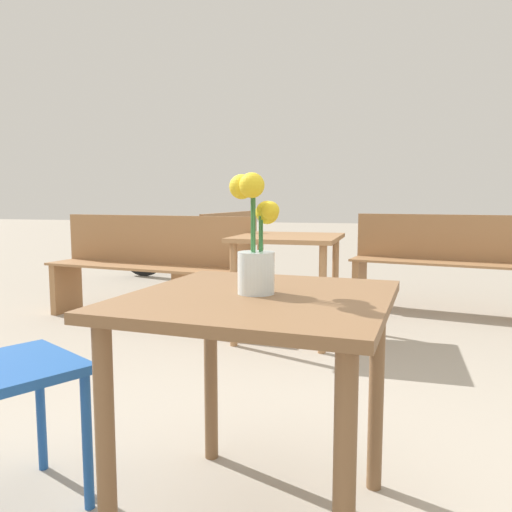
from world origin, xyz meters
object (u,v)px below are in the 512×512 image
at_px(bench_far, 225,248).
at_px(table_back, 288,253).
at_px(flower_vase, 255,243).
at_px(bicycle, 176,251).
at_px(table_front, 259,334).
at_px(bench_middle, 150,262).
at_px(bench_near, 446,260).

distance_m(bench_far, table_back, 1.87).
relative_size(bench_far, table_back, 2.12).
height_order(flower_vase, bicycle, flower_vase).
xyz_separation_m(table_front, flower_vase, (-0.01, 0.01, 0.26)).
bearing_deg(table_back, bench_far, 122.61).
xyz_separation_m(flower_vase, bench_far, (-1.33, 3.66, -0.39)).
height_order(bench_middle, bench_far, same).
bearing_deg(bench_near, bench_middle, -159.30).
bearing_deg(bench_far, table_front, -69.86).
xyz_separation_m(flower_vase, bicycle, (-2.21, 4.37, -0.52)).
bearing_deg(table_front, table_back, 99.19).
bearing_deg(bench_middle, table_front, -56.50).
height_order(table_front, bench_middle, bench_middle).
distance_m(bench_middle, bench_far, 1.35).
relative_size(table_back, bicycle, 0.51).
height_order(bench_near, bench_far, same).
relative_size(bench_middle, bicycle, 1.14).
relative_size(table_front, table_back, 1.02).
distance_m(flower_vase, bench_near, 3.36).
relative_size(bench_near, bench_middle, 0.91).
bearing_deg(flower_vase, bench_middle, 123.34).
xyz_separation_m(flower_vase, bench_near, (0.85, 3.22, -0.39)).
distance_m(bench_near, bicycle, 3.28).
relative_size(table_front, flower_vase, 2.38).
bearing_deg(bench_far, flower_vase, -70.01).
distance_m(table_front, bench_near, 3.34).
xyz_separation_m(bench_middle, bicycle, (-0.69, 2.05, -0.13)).
distance_m(flower_vase, bicycle, 4.93).
distance_m(flower_vase, table_back, 2.13).
distance_m(table_front, table_back, 2.12).
distance_m(flower_vase, bench_middle, 2.81).
bearing_deg(table_front, bench_near, 75.49).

